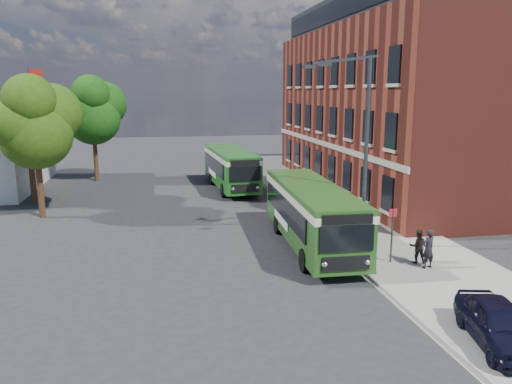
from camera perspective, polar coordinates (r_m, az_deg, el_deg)
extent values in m
plane|color=#29292B|center=(24.91, -0.99, -5.97)|extent=(120.00, 120.00, 0.00)
cube|color=gray|center=(34.13, 8.27, -1.14)|extent=(6.00, 48.00, 0.15)
cube|color=beige|center=(33.27, 3.30, -1.49)|extent=(0.12, 48.00, 0.01)
cube|color=maroon|center=(39.80, 16.27, 8.93)|extent=(12.00, 26.00, 12.00)
cube|color=#C0B5A3|center=(37.61, 7.81, 5.49)|extent=(0.12, 26.00, 0.35)
cube|color=black|center=(40.16, 16.87, 19.09)|extent=(10.80, 24.80, 2.20)
cube|color=black|center=(38.02, 9.15, 19.88)|extent=(0.08, 24.00, 1.40)
cylinder|color=#37393C|center=(37.47, -24.05, 5.96)|extent=(0.10, 0.10, 9.00)
cube|color=#A71813|center=(37.27, -23.89, 12.28)|extent=(0.90, 0.02, 0.60)
cylinder|color=#37393C|center=(24.47, 12.00, -6.18)|extent=(0.44, 0.44, 0.30)
cylinder|color=#37393C|center=(23.53, 12.44, 3.96)|extent=(0.18, 0.18, 9.00)
cube|color=#37393C|center=(22.36, 10.56, 14.70)|extent=(2.58, 0.46, 0.37)
cube|color=#37393C|center=(23.48, 9.45, 14.58)|extent=(2.58, 0.46, 0.37)
cube|color=#37393C|center=(21.47, 7.85, 14.26)|extent=(0.55, 0.22, 0.16)
cube|color=#37393C|center=(23.53, 6.11, 14.05)|extent=(0.55, 0.22, 0.16)
cylinder|color=#37393C|center=(22.41, 15.25, -5.05)|extent=(0.08, 0.08, 2.50)
cube|color=red|center=(22.13, 15.40, -2.32)|extent=(0.35, 0.04, 0.35)
cube|color=#27561C|center=(24.29, 6.34, -2.15)|extent=(2.92, 10.50, 2.45)
cube|color=#27561C|center=(24.62, 6.27, -5.03)|extent=(2.97, 10.55, 0.14)
cube|color=black|center=(24.25, 3.24, -1.81)|extent=(0.43, 8.61, 1.10)
cube|color=black|center=(24.89, 9.02, -1.59)|extent=(0.43, 8.61, 1.10)
cube|color=#F6F2CA|center=(24.11, 6.38, -0.24)|extent=(2.99, 10.57, 0.32)
cube|color=#27561C|center=(24.04, 6.40, 0.60)|extent=(2.82, 10.40, 0.12)
cube|color=black|center=(19.41, 10.34, -5.24)|extent=(2.15, 0.17, 1.05)
cube|color=black|center=(19.20, 10.43, -3.11)|extent=(2.00, 0.16, 0.38)
cube|color=black|center=(19.71, 10.25, -8.04)|extent=(1.90, 0.16, 0.55)
sphere|color=silver|center=(19.48, 7.84, -8.20)|extent=(0.26, 0.26, 0.26)
sphere|color=silver|center=(20.01, 12.56, -7.83)|extent=(0.26, 0.26, 0.26)
cube|color=black|center=(29.21, 3.71, 0.68)|extent=(2.00, 0.16, 0.90)
cube|color=white|center=(25.09, 2.87, -3.12)|extent=(0.17, 3.20, 0.45)
cylinder|color=black|center=(21.20, 5.57, -7.78)|extent=(0.32, 1.01, 1.00)
cylinder|color=black|center=(21.87, 11.57, -7.35)|extent=(0.32, 1.01, 1.00)
cylinder|color=black|center=(26.61, 2.50, -3.71)|extent=(0.32, 1.01, 1.00)
cylinder|color=black|center=(27.15, 7.36, -3.48)|extent=(0.32, 1.01, 1.00)
cube|color=#1C611B|center=(38.51, -2.90, 2.98)|extent=(3.07, 9.78, 2.45)
cube|color=#1C611B|center=(38.72, -2.89, 1.12)|extent=(3.11, 9.83, 0.14)
cube|color=black|center=(38.56, -4.86, 3.15)|extent=(0.55, 7.84, 1.10)
cube|color=black|center=(39.06, -1.15, 3.30)|extent=(0.55, 7.84, 1.10)
cube|color=beige|center=(38.40, -2.92, 4.20)|extent=(3.14, 9.85, 0.32)
cube|color=#1C611B|center=(38.36, -2.92, 4.73)|extent=(2.97, 9.68, 0.12)
cube|color=black|center=(33.80, -1.25, 2.10)|extent=(2.15, 0.21, 1.05)
cube|color=black|center=(33.68, -1.25, 3.35)|extent=(2.00, 0.20, 0.38)
cube|color=black|center=(33.97, -1.24, 0.43)|extent=(1.90, 0.19, 0.55)
sphere|color=silver|center=(33.81, -2.65, 0.37)|extent=(0.26, 0.26, 0.26)
sphere|color=silver|center=(34.19, 0.14, 0.50)|extent=(0.26, 0.26, 0.26)
cube|color=black|center=(43.21, -4.21, 4.20)|extent=(2.00, 0.20, 0.90)
cube|color=white|center=(39.35, -5.03, 2.22)|extent=(0.23, 3.20, 0.45)
cylinder|color=black|center=(35.59, -3.75, 0.18)|extent=(0.34, 1.01, 1.00)
cylinder|color=black|center=(36.08, -0.10, 0.36)|extent=(0.34, 1.01, 1.00)
cylinder|color=black|center=(40.48, -5.09, 1.54)|extent=(0.34, 1.01, 1.00)
cylinder|color=black|center=(40.92, -1.85, 1.69)|extent=(0.34, 1.01, 1.00)
imported|color=black|center=(16.65, 25.99, -13.36)|extent=(2.41, 4.13, 1.32)
imported|color=black|center=(22.20, 19.08, -6.16)|extent=(0.70, 0.56, 1.67)
imported|color=black|center=(22.74, 18.00, -5.92)|extent=(0.85, 0.73, 1.48)
cylinder|color=#362013|center=(32.28, -23.42, 0.42)|extent=(0.36, 0.36, 3.60)
sphere|color=#28480E|center=(31.87, -23.89, 6.20)|extent=(4.25, 4.25, 4.25)
sphere|color=#28480E|center=(32.28, -22.37, 8.27)|extent=(3.60, 3.60, 3.60)
sphere|color=#28480E|center=(31.44, -25.53, 7.20)|extent=(3.27, 3.27, 3.27)
sphere|color=#28480E|center=(30.98, -24.51, 9.52)|extent=(2.94, 2.94, 2.94)
cylinder|color=#362013|center=(36.68, -24.18, 1.42)|extent=(0.36, 0.36, 3.38)
sphere|color=#265010|center=(36.32, -24.58, 6.20)|extent=(4.00, 4.00, 4.00)
sphere|color=#265010|center=(36.69, -23.31, 7.92)|extent=(3.38, 3.38, 3.38)
sphere|color=#265010|center=(35.93, -25.94, 7.02)|extent=(3.08, 3.08, 3.08)
sphere|color=#265010|center=(35.48, -25.10, 8.93)|extent=(2.77, 2.77, 2.77)
cylinder|color=#362013|center=(43.95, -17.84, 3.63)|extent=(0.36, 0.36, 3.74)
sphere|color=#16430F|center=(43.64, -18.11, 8.05)|extent=(4.42, 4.42, 4.42)
sphere|color=#16430F|center=(44.18, -16.99, 9.58)|extent=(3.74, 3.74, 3.74)
sphere|color=#16430F|center=(43.12, -19.28, 8.84)|extent=(3.40, 3.40, 3.40)
sphere|color=#16430F|center=(42.75, -18.41, 10.59)|extent=(3.06, 3.06, 3.06)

